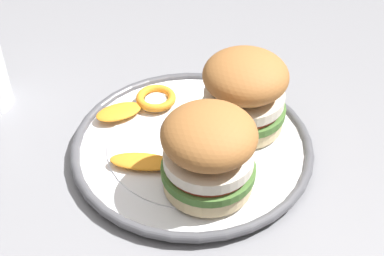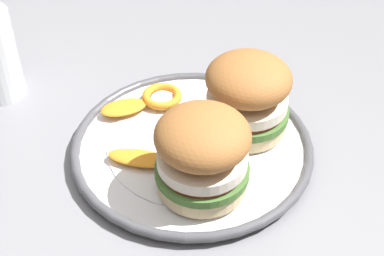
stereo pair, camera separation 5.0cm
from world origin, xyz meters
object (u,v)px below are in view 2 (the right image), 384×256
at_px(sandwich_half_left, 247,94).
at_px(dinner_plate, 192,147).
at_px(sandwich_half_right, 202,152).
at_px(dining_table, 137,229).

bearing_deg(sandwich_half_left, dinner_plate, -52.53).
distance_m(dinner_plate, sandwich_half_left, 0.09).
bearing_deg(sandwich_half_left, sandwich_half_right, -14.84).
height_order(dining_table, sandwich_half_right, sandwich_half_right).
bearing_deg(dinner_plate, sandwich_half_right, 22.85).
bearing_deg(sandwich_half_right, dinner_plate, -157.15).
height_order(dining_table, dinner_plate, dinner_plate).
distance_m(dining_table, dinner_plate, 0.14).
distance_m(dinner_plate, sandwich_half_right, 0.09).
height_order(sandwich_half_left, sandwich_half_right, same).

